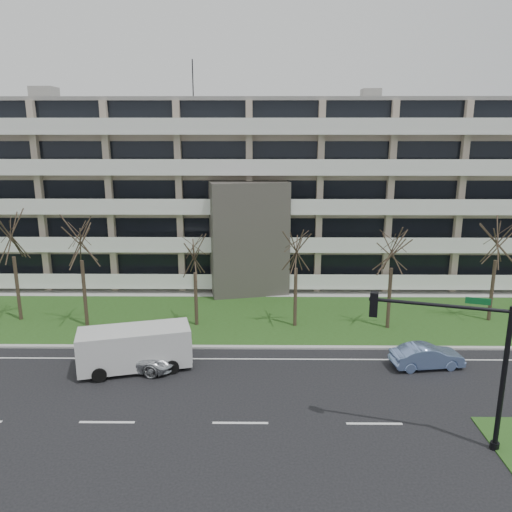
{
  "coord_description": "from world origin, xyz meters",
  "views": [
    {
      "loc": [
        0.89,
        -19.86,
        12.66
      ],
      "look_at": [
        0.61,
        10.0,
        5.24
      ],
      "focal_mm": 35.0,
      "sensor_mm": 36.0,
      "label": 1
    }
  ],
  "objects_px": {
    "traffic_signal": "(457,350)",
    "silver_pickup": "(133,355)",
    "blue_sedan": "(427,356)",
    "white_van": "(136,345)"
  },
  "relations": [
    {
      "from": "traffic_signal",
      "to": "silver_pickup",
      "type": "bearing_deg",
      "value": 171.48
    },
    {
      "from": "blue_sedan",
      "to": "traffic_signal",
      "type": "distance_m",
      "value": 7.82
    },
    {
      "from": "white_van",
      "to": "traffic_signal",
      "type": "xyz_separation_m",
      "value": [
        14.68,
        -6.59,
        2.77
      ]
    },
    {
      "from": "silver_pickup",
      "to": "traffic_signal",
      "type": "xyz_separation_m",
      "value": [
        14.91,
        -6.72,
        3.46
      ]
    },
    {
      "from": "silver_pickup",
      "to": "white_van",
      "type": "height_order",
      "value": "white_van"
    },
    {
      "from": "white_van",
      "to": "traffic_signal",
      "type": "bearing_deg",
      "value": -38.83
    },
    {
      "from": "silver_pickup",
      "to": "white_van",
      "type": "relative_size",
      "value": 0.8
    },
    {
      "from": "silver_pickup",
      "to": "blue_sedan",
      "type": "xyz_separation_m",
      "value": [
        16.21,
        0.14,
        -0.05
      ]
    },
    {
      "from": "blue_sedan",
      "to": "traffic_signal",
      "type": "height_order",
      "value": "traffic_signal"
    },
    {
      "from": "silver_pickup",
      "to": "traffic_signal",
      "type": "relative_size",
      "value": 0.79
    }
  ]
}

